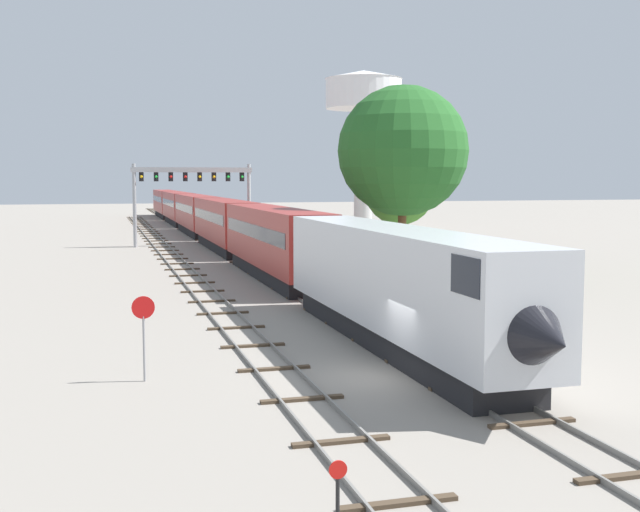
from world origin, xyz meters
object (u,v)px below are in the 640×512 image
(water_tower, at_px, (363,102))
(switch_stand, at_px, (338,508))
(passenger_train, at_px, (207,217))
(trackside_tree_mid, at_px, (403,154))
(trackside_tree_right, at_px, (400,190))
(signal_gantry, at_px, (193,185))
(trackside_tree_left, at_px, (403,151))
(stop_sign, at_px, (144,326))

(water_tower, relative_size, switch_stand, 15.10)
(passenger_train, bearing_deg, trackside_tree_mid, -68.45)
(passenger_train, relative_size, trackside_tree_right, 15.60)
(water_tower, height_order, trackside_tree_right, water_tower)
(signal_gantry, relative_size, trackside_tree_left, 0.94)
(trackside_tree_right, bearing_deg, trackside_tree_mid, 55.28)
(trackside_tree_mid, bearing_deg, trackside_tree_left, -111.61)
(stop_sign, bearing_deg, passenger_train, 80.48)
(passenger_train, height_order, trackside_tree_right, trackside_tree_right)
(switch_stand, distance_m, trackside_tree_left, 39.00)
(signal_gantry, height_order, trackside_tree_right, trackside_tree_right)
(passenger_train, relative_size, signal_gantry, 11.15)
(signal_gantry, xyz_separation_m, trackside_tree_left, (10.34, -30.89, 2.44))
(passenger_train, xyz_separation_m, trackside_tree_mid, (11.40, -28.87, 6.11))
(signal_gantry, relative_size, trackside_tree_mid, 0.96)
(switch_stand, height_order, stop_sign, stop_sign)
(signal_gantry, xyz_separation_m, stop_sign, (-7.75, -53.30, -4.28))
(passenger_train, xyz_separation_m, trackside_tree_left, (8.09, -37.23, 5.98))
(switch_stand, relative_size, trackside_tree_right, 0.17)
(stop_sign, height_order, trackside_tree_left, trackside_tree_left)
(passenger_train, relative_size, switch_stand, 92.44)
(trackside_tree_left, height_order, trackside_tree_right, trackside_tree_left)
(switch_stand, xyz_separation_m, trackside_tree_mid, (18.50, 43.36, 8.20))
(water_tower, bearing_deg, trackside_tree_right, -105.75)
(switch_stand, bearing_deg, trackside_tree_right, 67.11)
(water_tower, bearing_deg, trackside_tree_mid, -105.43)
(water_tower, distance_m, trackside_tree_mid, 51.95)
(water_tower, distance_m, stop_sign, 88.83)
(signal_gantry, distance_m, water_tower, 39.93)
(switch_stand, xyz_separation_m, trackside_tree_left, (15.19, 35.00, 8.08))
(trackside_tree_left, relative_size, trackside_tree_mid, 1.02)
(passenger_train, relative_size, trackside_tree_left, 10.44)
(switch_stand, bearing_deg, signal_gantry, 85.79)
(trackside_tree_mid, height_order, trackside_tree_right, trackside_tree_mid)
(trackside_tree_right, bearing_deg, stop_sign, -124.82)
(signal_gantry, xyz_separation_m, water_tower, (27.27, 26.79, 11.54))
(water_tower, bearing_deg, trackside_tree_left, -106.35)
(signal_gantry, height_order, stop_sign, signal_gantry)
(passenger_train, bearing_deg, switch_stand, -95.61)
(trackside_tree_mid, bearing_deg, trackside_tree_right, -124.72)
(stop_sign, bearing_deg, water_tower, 66.38)
(trackside_tree_left, bearing_deg, signal_gantry, 108.51)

